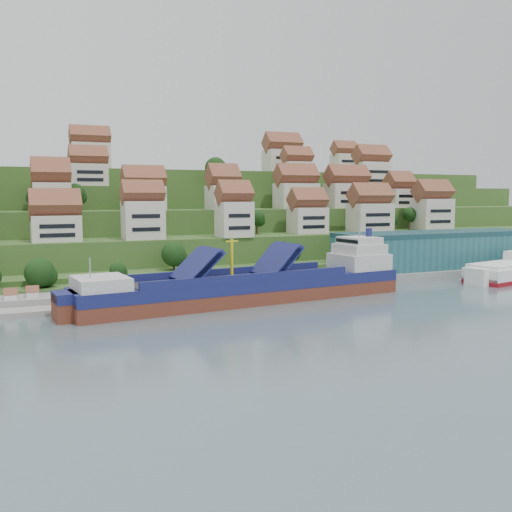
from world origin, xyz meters
name	(u,v)px	position (x,y,z in m)	size (l,w,h in m)	color
ground	(301,298)	(0.00, 0.00, 0.00)	(300.00, 300.00, 0.00)	slate
quay	(342,278)	(20.00, 15.00, 1.10)	(180.00, 14.00, 2.20)	gray
pebble_beach	(11,306)	(-58.00, 12.00, 0.50)	(45.00, 20.00, 1.00)	gray
hillside	(173,226)	(0.00, 103.55, 10.66)	(260.00, 128.00, 31.00)	#2D4C1E
hillside_village	(217,191)	(1.71, 58.62, 23.57)	(157.07, 64.04, 28.33)	beige
hillside_trees	(192,215)	(-10.60, 45.03, 16.86)	(140.03, 62.70, 32.15)	#183C14
warehouse	(436,249)	(52.00, 17.00, 7.20)	(60.00, 15.00, 10.00)	#255E65
flagpole	(347,258)	(18.11, 10.00, 6.88)	(1.28, 0.16, 8.00)	gray
beach_huts	(0,300)	(-60.00, 10.75, 2.10)	(14.40, 3.70, 2.20)	white
cargo_ship	(256,287)	(-10.50, 0.24, 3.08)	(72.74, 18.14, 15.89)	brown
second_ship	(511,271)	(62.67, 0.53, 2.39)	(28.75, 15.50, 7.90)	maroon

